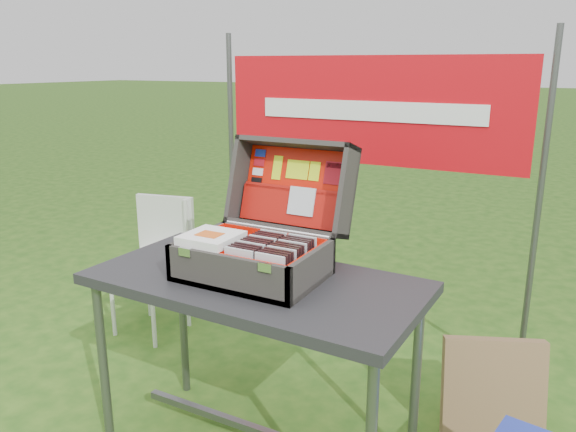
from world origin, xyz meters
The scene contains 85 objects.
table centered at (0.00, -0.02, 0.39)m, with size 1.23×0.62×0.77m, color black, non-canonical shape.
table_top centered at (0.00, -0.02, 0.75)m, with size 1.23×0.62×0.04m, color black.
table_leg_fl centered at (-0.56, -0.27, 0.37)m, with size 0.04×0.04×0.73m, color #59595B.
table_leg_bl centered at (-0.56, 0.23, 0.37)m, with size 0.04×0.04×0.73m, color #59595B.
table_leg_br centered at (0.55, 0.23, 0.37)m, with size 0.04×0.04×0.73m, color #59595B.
table_brace centered at (0.00, -0.02, 0.12)m, with size 1.08×0.03×0.03m, color #59595B.
suitcase centered at (-0.02, 0.04, 1.00)m, with size 0.51×0.52×0.46m, color #3E3A35, non-canonical shape.
suitcase_base_bottom centered at (-0.02, -0.02, 0.78)m, with size 0.51×0.36×0.02m, color #3E3A35.
suitcase_base_wall_front centered at (-0.02, -0.19, 0.84)m, with size 0.51×0.02×0.14m, color #3E3A35.
suitcase_base_wall_back centered at (-0.02, 0.16, 0.84)m, with size 0.51×0.02×0.14m, color #3E3A35.
suitcase_base_wall_left centered at (-0.26, -0.02, 0.84)m, with size 0.02×0.36×0.14m, color #3E3A35.
suitcase_base_wall_right centered at (0.23, -0.02, 0.84)m, with size 0.02×0.36×0.14m, color #3E3A35.
suitcase_liner_floor centered at (-0.02, -0.02, 0.79)m, with size 0.47×0.32×0.01m, color red.
suitcase_latch_left centered at (-0.18, -0.20, 0.90)m, with size 0.05×0.01×0.03m, color silver.
suitcase_latch_right centered at (0.15, -0.20, 0.90)m, with size 0.05×0.01×0.03m, color silver.
suitcase_hinge centered at (-0.02, 0.17, 0.91)m, with size 0.02×0.02×0.46m, color silver.
suitcase_lid_back centered at (-0.02, 0.34, 1.04)m, with size 0.51×0.36×0.02m, color #3E3A35.
suitcase_lid_rim_far centered at (-0.02, 0.34, 1.22)m, with size 0.51×0.02×0.14m, color #3E3A35.
suitcase_lid_rim_near centered at (-0.02, 0.23, 0.90)m, with size 0.51×0.02×0.14m, color #3E3A35.
suitcase_lid_rim_left centered at (-0.26, 0.28, 1.06)m, with size 0.02×0.36×0.14m, color #3E3A35.
suitcase_lid_rim_right centered at (0.23, 0.28, 1.06)m, with size 0.02×0.36×0.14m, color #3E3A35.
suitcase_lid_liner centered at (-0.02, 0.33, 1.04)m, with size 0.46×0.32×0.01m, color red.
suitcase_liner_wall_front centered at (-0.02, -0.17, 0.85)m, with size 0.47×0.01×0.12m, color red.
suitcase_liner_wall_back centered at (-0.02, 0.14, 0.85)m, with size 0.47×0.01×0.12m, color red.
suitcase_liner_wall_left centered at (-0.25, -0.02, 0.85)m, with size 0.01×0.32×0.12m, color red.
suitcase_liner_wall_right centered at (0.21, -0.02, 0.85)m, with size 0.01×0.32×0.12m, color red.
suitcase_lid_pocket centered at (-0.02, 0.28, 0.97)m, with size 0.45×0.14×0.03m, color #A0110A.
suitcase_pocket_edge centered at (-0.02, 0.30, 1.04)m, with size 0.44×0.02×0.02m, color #A0110A.
suitcase_pocket_cd centered at (0.04, 0.28, 1.00)m, with size 0.11×0.11×0.01m, color silver.
lid_sticker_cc_a centered at (-0.20, 0.36, 1.17)m, with size 0.05×0.03×0.00m, color #1933B2.
lid_sticker_cc_b centered at (-0.20, 0.35, 1.13)m, with size 0.05×0.03×0.00m, color #A8101D.
lid_sticker_cc_c centered at (-0.20, 0.34, 1.09)m, with size 0.05×0.03×0.00m, color white.
lid_sticker_cc_d centered at (-0.20, 0.32, 1.05)m, with size 0.05×0.03×0.00m, color black.
lid_card_neon_tall centered at (-0.11, 0.34, 1.11)m, with size 0.04×0.10×0.00m, color #D0EF18.
lid_card_neon_main centered at (-0.02, 0.34, 1.11)m, with size 0.10×0.08×0.00m, color #D0EF18.
lid_card_neon_small centered at (0.06, 0.34, 1.11)m, with size 0.05×0.08×0.00m, color #D0EF18.
lid_sticker_band centered at (0.15, 0.34, 1.11)m, with size 0.09×0.09×0.00m, color #A8101D.
lid_sticker_band_bar centered at (0.15, 0.35, 1.14)m, with size 0.08×0.02×0.00m, color black.
cd_left_0 centered at (0.01, -0.15, 0.86)m, with size 0.11×0.01×0.13m, color silver.
cd_left_1 centered at (0.01, -0.13, 0.86)m, with size 0.11×0.01×0.13m, color black.
cd_left_2 centered at (0.01, -0.11, 0.86)m, with size 0.11×0.01×0.13m, color black.
cd_left_3 centered at (0.01, -0.09, 0.86)m, with size 0.11×0.01×0.13m, color black.
cd_left_4 centered at (0.01, -0.07, 0.86)m, with size 0.11×0.01×0.13m, color silver.
cd_left_5 centered at (0.01, -0.05, 0.86)m, with size 0.11×0.01×0.13m, color black.
cd_left_6 centered at (0.01, -0.03, 0.86)m, with size 0.11×0.01×0.13m, color black.
cd_left_7 centered at (0.01, -0.01, 0.86)m, with size 0.11×0.01×0.13m, color black.
cd_left_8 centered at (0.01, 0.01, 0.86)m, with size 0.11×0.01×0.13m, color silver.
cd_left_9 centered at (0.01, 0.03, 0.86)m, with size 0.11×0.01×0.13m, color black.
cd_left_10 centered at (0.01, 0.05, 0.86)m, with size 0.11×0.01×0.13m, color black.
cd_left_11 centered at (0.01, 0.07, 0.86)m, with size 0.11×0.01×0.13m, color black.
cd_left_12 centered at (0.01, 0.09, 0.86)m, with size 0.11×0.01×0.13m, color silver.
cd_right_0 centered at (0.14, -0.15, 0.86)m, with size 0.11×0.01×0.13m, color silver.
cd_right_1 centered at (0.14, -0.13, 0.86)m, with size 0.11×0.01×0.13m, color black.
cd_right_2 centered at (0.14, -0.11, 0.86)m, with size 0.11×0.01×0.13m, color black.
cd_right_3 centered at (0.14, -0.09, 0.86)m, with size 0.11×0.01×0.13m, color black.
cd_right_4 centered at (0.14, -0.07, 0.86)m, with size 0.11×0.01×0.13m, color silver.
cd_right_5 centered at (0.14, -0.05, 0.86)m, with size 0.11×0.01×0.13m, color black.
cd_right_6 centered at (0.14, -0.03, 0.86)m, with size 0.11×0.01×0.13m, color black.
cd_right_7 centered at (0.14, -0.01, 0.86)m, with size 0.11×0.01×0.13m, color black.
cd_right_8 centered at (0.14, 0.01, 0.86)m, with size 0.11×0.01×0.13m, color silver.
cd_right_9 centered at (0.14, 0.03, 0.86)m, with size 0.11×0.01×0.13m, color black.
cd_right_10 centered at (0.14, 0.05, 0.86)m, with size 0.11×0.01×0.13m, color black.
cd_right_11 centered at (0.14, 0.07, 0.86)m, with size 0.11×0.01×0.13m, color black.
cd_right_12 centered at (0.14, 0.09, 0.86)m, with size 0.11×0.01×0.13m, color silver.
songbook_0 centered at (-0.15, -0.08, 0.91)m, with size 0.19×0.19×0.01m, color white.
songbook_1 centered at (-0.15, -0.08, 0.91)m, with size 0.19×0.19×0.01m, color white.
songbook_2 centered at (-0.15, -0.08, 0.92)m, with size 0.19×0.19×0.01m, color white.
songbook_3 centered at (-0.15, -0.08, 0.92)m, with size 0.19×0.19×0.01m, color white.
songbook_4 centered at (-0.15, -0.08, 0.93)m, with size 0.19×0.19×0.01m, color white.
songbook_5 centered at (-0.15, -0.08, 0.93)m, with size 0.19×0.19×0.01m, color white.
songbook_graphic centered at (-0.15, -0.09, 0.94)m, with size 0.09×0.07×0.00m, color #D85919.
chair centered at (-1.13, 0.63, 0.39)m, with size 0.36×0.39×0.79m, color silver, non-canonical shape.
chair_seat centered at (-1.13, 0.63, 0.40)m, with size 0.36×0.36×0.03m, color silver.
chair_backrest centered at (-1.13, 0.80, 0.60)m, with size 0.36×0.03×0.38m, color silver.
chair_leg_fl centered at (-1.28, 0.48, 0.20)m, with size 0.02×0.02×0.40m, color silver.
chair_leg_fr centered at (-0.98, 0.48, 0.20)m, with size 0.02×0.02×0.40m, color silver.
chair_leg_bl centered at (-1.28, 0.79, 0.20)m, with size 0.02×0.02×0.40m, color silver.
chair_leg_br centered at (-0.98, 0.79, 0.20)m, with size 0.02×0.02×0.40m, color silver.
chair_upright_left centered at (-1.28, 0.80, 0.59)m, with size 0.02×0.02×0.38m, color silver.
chair_upright_right centered at (-0.98, 0.80, 0.59)m, with size 0.02×0.02×0.38m, color silver.
cardboard_box centered at (0.80, 0.55, 0.22)m, with size 0.41×0.07×0.44m, color brown.
banner_post_left centered at (-0.85, 1.10, 0.85)m, with size 0.03×0.03×1.70m, color #59595B.
banner_post_right centered at (0.85, 1.10, 0.85)m, with size 0.03×0.03×1.70m, color #59595B.
banner centered at (0.00, 1.09, 1.30)m, with size 1.60×0.01×0.55m, color red.
banner_text centered at (0.00, 1.08, 1.30)m, with size 1.20×0.00×0.10m, color white.
Camera 1 is at (1.02, -1.66, 1.53)m, focal length 35.00 mm.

